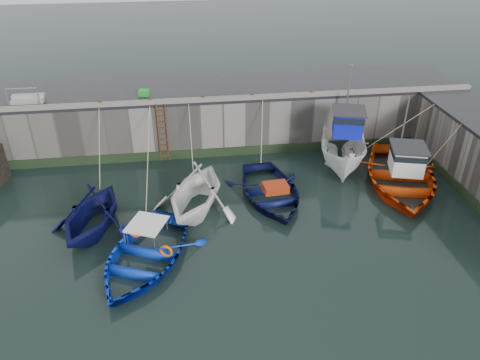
{
  "coord_description": "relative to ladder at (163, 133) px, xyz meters",
  "views": [
    {
      "loc": [
        -1.02,
        -12.87,
        11.88
      ],
      "look_at": [
        1.46,
        5.2,
        1.2
      ],
      "focal_mm": 35.0,
      "sensor_mm": 36.0,
      "label": 1
    }
  ],
  "objects": [
    {
      "name": "bollard_e",
      "position": [
        8.0,
        0.34,
        1.71
      ],
      "size": [
        0.18,
        0.18,
        0.28
      ],
      "primitive_type": "cylinder",
      "color": "#3F1E0F",
      "rests_on": "road_back"
    },
    {
      "name": "quay_back",
      "position": [
        2.0,
        2.59,
        -0.09
      ],
      "size": [
        30.0,
        5.0,
        3.0
      ],
      "primitive_type": "cube",
      "color": "slate",
      "rests_on": "ground"
    },
    {
      "name": "boat_far_white",
      "position": [
        9.35,
        -1.72,
        -0.58
      ],
      "size": [
        3.93,
        6.53,
        5.37
      ],
      "rotation": [
        0.0,
        0.0,
        -0.28
      ],
      "color": "white",
      "rests_on": "ground"
    },
    {
      "name": "boat_near_blue_rope",
      "position": [
        -0.78,
        -2.91,
        -1.59
      ],
      "size": [
        0.04,
        6.53,
        3.1
      ],
      "primitive_type": null,
      "color": "tan",
      "rests_on": "ground"
    },
    {
      "name": "boat_near_navy_rope",
      "position": [
        4.93,
        -0.93,
        -1.59
      ],
      "size": [
        0.04,
        3.3,
        3.1
      ],
      "primitive_type": null,
      "color": "tan",
      "rests_on": "ground"
    },
    {
      "name": "boat_near_blue",
      "position": [
        -0.78,
        -8.4,
        -1.59
      ],
      "size": [
        5.94,
        6.78,
        1.17
      ],
      "primitive_type": "imported",
      "rotation": [
        0.0,
        0.0,
        -0.4
      ],
      "color": "#0C33BC",
      "rests_on": "ground"
    },
    {
      "name": "boat_near_navy",
      "position": [
        4.93,
        -4.44,
        -1.59
      ],
      "size": [
        4.28,
        5.68,
        1.11
      ],
      "primitive_type": "imported",
      "rotation": [
        0.0,
        0.0,
        0.08
      ],
      "color": "#090D39",
      "rests_on": "ground"
    },
    {
      "name": "bollard_a",
      "position": [
        -3.0,
        0.34,
        1.71
      ],
      "size": [
        0.18,
        0.18,
        0.28
      ],
      "primitive_type": "cylinder",
      "color": "#3F1E0F",
      "rests_on": "road_back"
    },
    {
      "name": "boat_near_blacktrim",
      "position": [
        1.42,
        -5.03,
        -1.59
      ],
      "size": [
        5.65,
        6.03,
        2.55
      ],
      "primitive_type": "imported",
      "rotation": [
        0.0,
        0.0,
        -0.38
      ],
      "color": "white",
      "rests_on": "ground"
    },
    {
      "name": "boat_near_blacktrim_rope",
      "position": [
        1.42,
        -1.22,
        -1.59
      ],
      "size": [
        0.04,
        3.69,
        3.1
      ],
      "primitive_type": null,
      "color": "tan",
      "rests_on": "ground"
    },
    {
      "name": "algae_back",
      "position": [
        2.0,
        0.05,
        -1.34
      ],
      "size": [
        30.0,
        0.08,
        0.5
      ],
      "primitive_type": "cube",
      "color": "black",
      "rests_on": "ground"
    },
    {
      "name": "boat_far_orange",
      "position": [
        11.49,
        -4.16,
        -1.14
      ],
      "size": [
        6.59,
        7.95,
        4.43
      ],
      "rotation": [
        0.0,
        0.0,
        -0.27
      ],
      "color": "#E6420C",
      "rests_on": "ground"
    },
    {
      "name": "boat_near_white",
      "position": [
        -2.98,
        -6.0,
        -1.59
      ],
      "size": [
        4.93,
        5.34,
        2.33
      ],
      "primitive_type": "imported",
      "rotation": [
        0.0,
        0.0,
        -0.29
      ],
      "color": "#0A0E44",
      "rests_on": "ground"
    },
    {
      "name": "bollard_b",
      "position": [
        -0.5,
        0.34,
        1.71
      ],
      "size": [
        0.18,
        0.18,
        0.28
      ],
      "primitive_type": "cylinder",
      "color": "#3F1E0F",
      "rests_on": "road_back"
    },
    {
      "name": "ladder",
      "position": [
        0.0,
        0.0,
        0.0
      ],
      "size": [
        0.51,
        0.08,
        3.2
      ],
      "color": "#3F1E0F",
      "rests_on": "ground"
    },
    {
      "name": "road_back",
      "position": [
        2.0,
        2.59,
        1.49
      ],
      "size": [
        30.0,
        5.0,
        0.16
      ],
      "primitive_type": "cube",
      "color": "black",
      "rests_on": "quay_back"
    },
    {
      "name": "railing",
      "position": [
        -6.75,
        1.33,
        1.77
      ],
      "size": [
        1.6,
        1.05,
        1.0
      ],
      "color": "#A5A8AD",
      "rests_on": "road_back"
    },
    {
      "name": "bollard_c",
      "position": [
        2.2,
        0.34,
        1.71
      ],
      "size": [
        0.18,
        0.18,
        0.28
      ],
      "primitive_type": "cylinder",
      "color": "#3F1E0F",
      "rests_on": "road_back"
    },
    {
      "name": "ground",
      "position": [
        2.0,
        -9.91,
        -1.59
      ],
      "size": [
        120.0,
        120.0,
        0.0
      ],
      "primitive_type": "plane",
      "color": "black",
      "rests_on": "ground"
    },
    {
      "name": "bollard_d",
      "position": [
        4.8,
        0.34,
        1.71
      ],
      "size": [
        0.18,
        0.18,
        0.28
      ],
      "primitive_type": "cylinder",
      "color": "#3F1E0F",
      "rests_on": "road_back"
    },
    {
      "name": "boat_near_white_rope",
      "position": [
        -2.98,
        -1.71,
        -1.59
      ],
      "size": [
        0.04,
        4.43,
        3.1
      ],
      "primitive_type": null,
      "color": "tan",
      "rests_on": "ground"
    },
    {
      "name": "kerb_back",
      "position": [
        2.0,
        0.24,
        1.67
      ],
      "size": [
        30.0,
        0.3,
        0.2
      ],
      "primitive_type": "cube",
      "color": "slate",
      "rests_on": "road_back"
    },
    {
      "name": "fish_crate",
      "position": [
        -0.85,
        1.51,
        1.73
      ],
      "size": [
        0.61,
        0.47,
        0.32
      ],
      "primitive_type": "cube",
      "rotation": [
        0.0,
        0.0,
        -0.19
      ],
      "color": "green",
      "rests_on": "road_back"
    }
  ]
}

